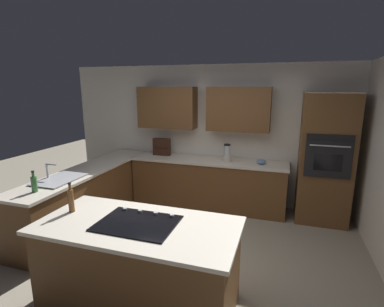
{
  "coord_description": "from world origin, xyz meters",
  "views": [
    {
      "loc": [
        -1.19,
        3.27,
        2.2
      ],
      "look_at": [
        0.22,
        -1.13,
        1.14
      ],
      "focal_mm": 27.21,
      "sensor_mm": 36.0,
      "label": 1
    }
  ],
  "objects_px": {
    "wall_oven": "(325,159)",
    "cooktop": "(138,223)",
    "sink_unit": "(59,179)",
    "oil_bottle": "(71,200)",
    "blender": "(227,154)",
    "spice_rack": "(162,147)",
    "dish_soap_bottle": "(34,184)",
    "mixing_bowl": "(261,162)"
  },
  "relations": [
    {
      "from": "wall_oven",
      "to": "cooktop",
      "type": "distance_m",
      "value": 3.31
    },
    {
      "from": "sink_unit",
      "to": "wall_oven",
      "type": "bearing_deg",
      "value": -153.98
    },
    {
      "from": "oil_bottle",
      "to": "cooktop",
      "type": "bearing_deg",
      "value": 177.48
    },
    {
      "from": "blender",
      "to": "spice_rack",
      "type": "bearing_deg",
      "value": -4.48
    },
    {
      "from": "dish_soap_bottle",
      "to": "blender",
      "type": "bearing_deg",
      "value": -131.82
    },
    {
      "from": "wall_oven",
      "to": "spice_rack",
      "type": "xyz_separation_m",
      "value": [
        2.9,
        -0.08,
        0.01
      ]
    },
    {
      "from": "blender",
      "to": "oil_bottle",
      "type": "xyz_separation_m",
      "value": [
        1.16,
        2.61,
        -0.0
      ]
    },
    {
      "from": "blender",
      "to": "mixing_bowl",
      "type": "distance_m",
      "value": 0.61
    },
    {
      "from": "spice_rack",
      "to": "oil_bottle",
      "type": "height_order",
      "value": "spice_rack"
    },
    {
      "from": "mixing_bowl",
      "to": "spice_rack",
      "type": "distance_m",
      "value": 1.91
    },
    {
      "from": "spice_rack",
      "to": "oil_bottle",
      "type": "distance_m",
      "value": 2.72
    },
    {
      "from": "cooktop",
      "to": "mixing_bowl",
      "type": "distance_m",
      "value": 2.82
    },
    {
      "from": "mixing_bowl",
      "to": "blender",
      "type": "bearing_deg",
      "value": 0.0
    },
    {
      "from": "blender",
      "to": "mixing_bowl",
      "type": "height_order",
      "value": "blender"
    },
    {
      "from": "wall_oven",
      "to": "mixing_bowl",
      "type": "xyz_separation_m",
      "value": [
        1.0,
        0.02,
        -0.11
      ]
    },
    {
      "from": "mixing_bowl",
      "to": "oil_bottle",
      "type": "xyz_separation_m",
      "value": [
        1.76,
        2.61,
        0.09
      ]
    },
    {
      "from": "mixing_bowl",
      "to": "cooktop",
      "type": "bearing_deg",
      "value": 70.07
    },
    {
      "from": "cooktop",
      "to": "oil_bottle",
      "type": "bearing_deg",
      "value": -2.52
    },
    {
      "from": "cooktop",
      "to": "mixing_bowl",
      "type": "relative_size",
      "value": 4.74
    },
    {
      "from": "wall_oven",
      "to": "oil_bottle",
      "type": "height_order",
      "value": "wall_oven"
    },
    {
      "from": "dish_soap_bottle",
      "to": "wall_oven",
      "type": "bearing_deg",
      "value": -147.85
    },
    {
      "from": "blender",
      "to": "dish_soap_bottle",
      "type": "relative_size",
      "value": 1.14
    },
    {
      "from": "dish_soap_bottle",
      "to": "oil_bottle",
      "type": "distance_m",
      "value": 0.93
    },
    {
      "from": "spice_rack",
      "to": "oil_bottle",
      "type": "bearing_deg",
      "value": 92.95
    },
    {
      "from": "sink_unit",
      "to": "blender",
      "type": "distance_m",
      "value": 2.74
    },
    {
      "from": "mixing_bowl",
      "to": "sink_unit",
      "type": "bearing_deg",
      "value": 33.57
    },
    {
      "from": "spice_rack",
      "to": "oil_bottle",
      "type": "xyz_separation_m",
      "value": [
        -0.14,
        2.71,
        -0.03
      ]
    },
    {
      "from": "dish_soap_bottle",
      "to": "mixing_bowl",
      "type": "bearing_deg",
      "value": -139.25
    },
    {
      "from": "sink_unit",
      "to": "cooktop",
      "type": "height_order",
      "value": "sink_unit"
    },
    {
      "from": "cooktop",
      "to": "spice_rack",
      "type": "bearing_deg",
      "value": -71.13
    },
    {
      "from": "cooktop",
      "to": "dish_soap_bottle",
      "type": "relative_size",
      "value": 2.74
    },
    {
      "from": "sink_unit",
      "to": "spice_rack",
      "type": "bearing_deg",
      "value": -112.5
    },
    {
      "from": "cooktop",
      "to": "oil_bottle",
      "type": "height_order",
      "value": "oil_bottle"
    },
    {
      "from": "cooktop",
      "to": "blender",
      "type": "xyz_separation_m",
      "value": [
        -0.36,
        -2.65,
        0.13
      ]
    },
    {
      "from": "wall_oven",
      "to": "blender",
      "type": "bearing_deg",
      "value": 0.64
    },
    {
      "from": "dish_soap_bottle",
      "to": "oil_bottle",
      "type": "height_order",
      "value": "oil_bottle"
    },
    {
      "from": "spice_rack",
      "to": "cooktop",
      "type": "bearing_deg",
      "value": 108.87
    },
    {
      "from": "oil_bottle",
      "to": "mixing_bowl",
      "type": "bearing_deg",
      "value": -123.97
    },
    {
      "from": "cooktop",
      "to": "mixing_bowl",
      "type": "height_order",
      "value": "mixing_bowl"
    },
    {
      "from": "wall_oven",
      "to": "dish_soap_bottle",
      "type": "bearing_deg",
      "value": 32.15
    },
    {
      "from": "blender",
      "to": "oil_bottle",
      "type": "distance_m",
      "value": 2.86
    },
    {
      "from": "wall_oven",
      "to": "sink_unit",
      "type": "bearing_deg",
      "value": 26.02
    }
  ]
}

